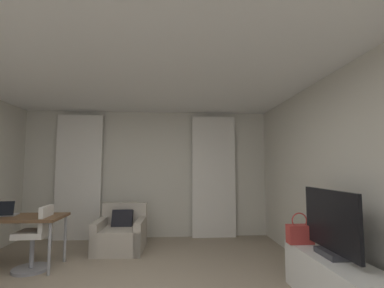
{
  "coord_description": "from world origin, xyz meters",
  "views": [
    {
      "loc": [
        0.54,
        -2.7,
        1.43
      ],
      "look_at": [
        0.81,
        1.28,
        1.78
      ],
      "focal_mm": 25.14,
      "sensor_mm": 36.0,
      "label": 1
    }
  ],
  "objects_px": {
    "tv_console": "(335,284)",
    "desk_chair": "(35,241)",
    "handbag_primary": "(300,233)",
    "armchair": "(121,235)",
    "desk": "(10,221)",
    "tv_flatscreen": "(331,225)",
    "laptop": "(4,213)"
  },
  "relations": [
    {
      "from": "armchair",
      "to": "desk",
      "type": "xyz_separation_m",
      "value": [
        -1.42,
        -0.78,
        0.41
      ]
    },
    {
      "from": "laptop",
      "to": "handbag_primary",
      "type": "bearing_deg",
      "value": -12.36
    },
    {
      "from": "desk_chair",
      "to": "tv_flatscreen",
      "type": "distance_m",
      "value": 3.81
    },
    {
      "from": "tv_flatscreen",
      "to": "handbag_primary",
      "type": "relative_size",
      "value": 2.55
    },
    {
      "from": "tv_console",
      "to": "handbag_primary",
      "type": "xyz_separation_m",
      "value": [
        -0.1,
        0.52,
        0.38
      ]
    },
    {
      "from": "armchair",
      "to": "desk_chair",
      "type": "distance_m",
      "value": 1.34
    },
    {
      "from": "desk_chair",
      "to": "tv_flatscreen",
      "type": "height_order",
      "value": "tv_flatscreen"
    },
    {
      "from": "laptop",
      "to": "desk",
      "type": "bearing_deg",
      "value": -15.6
    },
    {
      "from": "laptop",
      "to": "handbag_primary",
      "type": "xyz_separation_m",
      "value": [
        3.98,
        -0.87,
        -0.14
      ]
    },
    {
      "from": "laptop",
      "to": "tv_console",
      "type": "bearing_deg",
      "value": -18.81
    },
    {
      "from": "desk_chair",
      "to": "handbag_primary",
      "type": "bearing_deg",
      "value": -12.48
    },
    {
      "from": "handbag_primary",
      "to": "tv_console",
      "type": "bearing_deg",
      "value": -78.65
    },
    {
      "from": "armchair",
      "to": "tv_flatscreen",
      "type": "xyz_separation_m",
      "value": [
        2.55,
        -2.1,
        0.57
      ]
    },
    {
      "from": "desk_chair",
      "to": "tv_console",
      "type": "distance_m",
      "value": 3.8
    },
    {
      "from": "tv_console",
      "to": "handbag_primary",
      "type": "relative_size",
      "value": 3.74
    },
    {
      "from": "desk",
      "to": "tv_flatscreen",
      "type": "xyz_separation_m",
      "value": [
        3.97,
        -1.32,
        0.16
      ]
    },
    {
      "from": "desk_chair",
      "to": "tv_console",
      "type": "height_order",
      "value": "desk_chair"
    },
    {
      "from": "desk",
      "to": "desk_chair",
      "type": "bearing_deg",
      "value": -10.28
    },
    {
      "from": "armchair",
      "to": "tv_console",
      "type": "xyz_separation_m",
      "value": [
        2.55,
        -2.13,
        -0.01
      ]
    },
    {
      "from": "armchair",
      "to": "tv_flatscreen",
      "type": "relative_size",
      "value": 0.9
    },
    {
      "from": "desk",
      "to": "tv_flatscreen",
      "type": "relative_size",
      "value": 1.54
    },
    {
      "from": "laptop",
      "to": "desk_chair",
      "type": "bearing_deg",
      "value": -11.53
    },
    {
      "from": "desk_chair",
      "to": "laptop",
      "type": "distance_m",
      "value": 0.65
    },
    {
      "from": "desk",
      "to": "laptop",
      "type": "distance_m",
      "value": 0.16
    },
    {
      "from": "armchair",
      "to": "desk_chair",
      "type": "xyz_separation_m",
      "value": [
        -1.02,
        -0.85,
        0.13
      ]
    },
    {
      "from": "desk",
      "to": "tv_flatscreen",
      "type": "height_order",
      "value": "tv_flatscreen"
    },
    {
      "from": "tv_flatscreen",
      "to": "handbag_primary",
      "type": "distance_m",
      "value": 0.53
    },
    {
      "from": "desk",
      "to": "desk_chair",
      "type": "height_order",
      "value": "desk_chair"
    },
    {
      "from": "desk_chair",
      "to": "tv_console",
      "type": "bearing_deg",
      "value": -19.81
    },
    {
      "from": "desk",
      "to": "laptop",
      "type": "xyz_separation_m",
      "value": [
        -0.12,
        0.03,
        0.11
      ]
    },
    {
      "from": "tv_console",
      "to": "desk_chair",
      "type": "bearing_deg",
      "value": 160.19
    },
    {
      "from": "tv_flatscreen",
      "to": "handbag_primary",
      "type": "xyz_separation_m",
      "value": [
        -0.1,
        0.48,
        -0.2
      ]
    }
  ]
}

